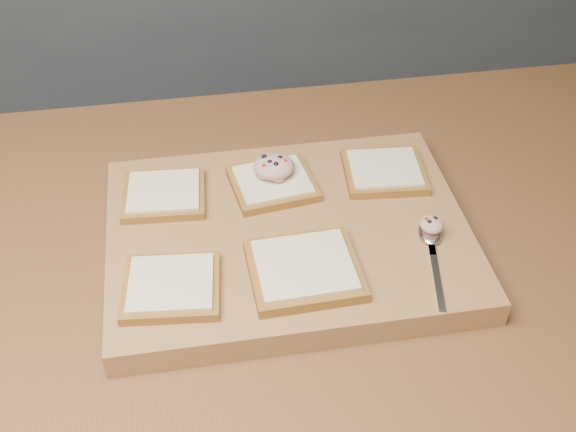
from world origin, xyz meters
The scene contains 10 objects.
back_counter centered at (0.00, 1.43, 0.47)m, with size 3.60×0.62×0.94m.
cutting_board centered at (0.08, 0.01, 0.92)m, with size 0.46×0.35×0.04m, color #A57546.
bread_far_left centered at (-0.08, 0.09, 0.94)m, with size 0.12×0.11×0.02m.
bread_far_center centered at (0.07, 0.09, 0.94)m, with size 0.12×0.11×0.02m.
bread_far_right centered at (0.23, 0.09, 0.94)m, with size 0.12×0.11×0.02m.
bread_near_left centered at (-0.08, -0.08, 0.94)m, with size 0.12×0.11×0.02m.
bread_near_center centered at (0.08, -0.08, 0.95)m, with size 0.13×0.12×0.02m.
tuna_salad_dollop centered at (0.07, 0.10, 0.97)m, with size 0.06×0.05×0.03m.
spoon centered at (0.25, -0.05, 0.94)m, with size 0.05×0.15×0.01m.
spoon_salad centered at (0.25, -0.04, 0.96)m, with size 0.03×0.03×0.02m.
Camera 1 is at (-0.04, -0.68, 1.56)m, focal length 45.00 mm.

